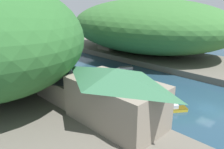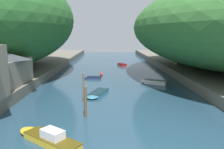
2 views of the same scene
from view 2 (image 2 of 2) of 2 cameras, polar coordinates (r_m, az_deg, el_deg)
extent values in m
plane|color=#234256|center=(42.59, -0.03, -0.91)|extent=(130.00, 130.00, 0.00)
cube|color=gray|center=(56.57, 18.13, 4.78)|extent=(5.11, 5.88, 3.71)
pyramid|color=#38704C|center=(56.41, 18.27, 7.24)|extent=(5.52, 6.35, 1.15)
cube|color=white|center=(37.82, 11.27, -2.00)|extent=(3.75, 2.61, 0.70)
ellipsoid|color=white|center=(38.24, 8.66, -1.78)|extent=(2.11, 1.79, 0.70)
cube|color=#525252|center=(37.74, 11.29, -1.46)|extent=(3.83, 2.66, 0.03)
cube|color=gold|center=(18.13, -15.52, -16.33)|extent=(5.02, 4.28, 0.51)
ellipsoid|color=gold|center=(20.06, -20.29, -13.92)|extent=(2.90, 2.66, 0.51)
cube|color=#4C3E0E|center=(18.01, -15.56, -15.56)|extent=(5.12, 4.36, 0.03)
cube|color=silver|center=(17.76, -15.27, -14.77)|extent=(2.06, 1.91, 0.68)
cube|color=red|center=(59.59, 2.65, 2.58)|extent=(2.45, 3.45, 0.58)
ellipsoid|color=red|center=(61.01, 2.02, 2.76)|extent=(1.81, 1.95, 0.58)
cube|color=#450A0A|center=(59.55, 2.65, 2.87)|extent=(2.50, 3.51, 0.03)
cube|color=teal|center=(30.94, -3.55, -4.81)|extent=(2.86, 4.43, 0.43)
ellipsoid|color=teal|center=(29.10, -5.00, -5.81)|extent=(2.14, 2.45, 0.43)
cube|color=#132A33|center=(30.88, -3.56, -4.40)|extent=(2.92, 4.52, 0.03)
cube|color=navy|center=(41.97, -4.76, -0.86)|extent=(2.73, 1.88, 0.35)
ellipsoid|color=navy|center=(42.20, -6.49, -0.84)|extent=(1.43, 1.68, 0.35)
cube|color=black|center=(41.94, -4.77, -0.61)|extent=(2.78, 1.92, 0.03)
cylinder|color=brown|center=(22.44, -6.94, -7.29)|extent=(0.29, 0.29, 3.03)
sphere|color=brown|center=(22.02, -7.03, -3.38)|extent=(0.26, 0.26, 0.26)
cylinder|color=brown|center=(27.18, -7.39, -3.64)|extent=(0.25, 0.25, 3.53)
sphere|color=brown|center=(26.80, -7.48, 0.12)|extent=(0.23, 0.23, 0.23)
sphere|color=red|center=(44.77, -2.79, 0.04)|extent=(0.64, 0.64, 0.64)
cone|color=red|center=(44.69, -2.79, 0.65)|extent=(0.32, 0.32, 0.32)
camera|label=1|loc=(34.55, -93.12, 13.69)|focal=35.00mm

